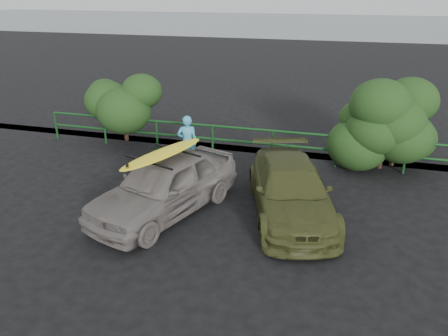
% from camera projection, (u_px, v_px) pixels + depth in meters
% --- Properties ---
extents(ground, '(80.00, 80.00, 0.00)m').
position_uv_depth(ground, '(190.00, 233.00, 9.98)').
color(ground, black).
extents(ocean, '(200.00, 200.00, 0.00)m').
position_uv_depth(ocean, '(330.00, 25.00, 63.29)').
color(ocean, slate).
rests_on(ocean, ground).
extents(guardrail, '(14.00, 0.08, 1.04)m').
position_uv_depth(guardrail, '(242.00, 142.00, 14.22)').
color(guardrail, '#134218').
rests_on(guardrail, ground).
extents(shrub_left, '(3.20, 2.40, 2.41)m').
position_uv_depth(shrub_left, '(114.00, 109.00, 15.51)').
color(shrub_left, '#214318').
rests_on(shrub_left, ground).
extents(shrub_right, '(3.20, 2.40, 2.55)m').
position_uv_depth(shrub_right, '(408.00, 128.00, 13.12)').
color(shrub_right, '#214318').
rests_on(shrub_right, ground).
extents(sedan, '(3.10, 4.65, 1.47)m').
position_uv_depth(sedan, '(165.00, 185.00, 10.67)').
color(sedan, slate).
rests_on(sedan, ground).
extents(olive_vehicle, '(3.01, 4.77, 1.29)m').
position_uv_depth(olive_vehicle, '(291.00, 190.00, 10.63)').
color(olive_vehicle, '#42471F').
rests_on(olive_vehicle, ground).
extents(man, '(0.71, 0.58, 1.69)m').
position_uv_depth(man, '(187.00, 142.00, 13.25)').
color(man, '#42A6C7').
rests_on(man, ground).
extents(roof_rack, '(1.75, 1.48, 0.05)m').
position_uv_depth(roof_rack, '(163.00, 156.00, 10.37)').
color(roof_rack, black).
rests_on(roof_rack, sedan).
extents(surfboard, '(1.44, 2.73, 0.08)m').
position_uv_depth(surfboard, '(163.00, 153.00, 10.35)').
color(surfboard, yellow).
rests_on(surfboard, roof_rack).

